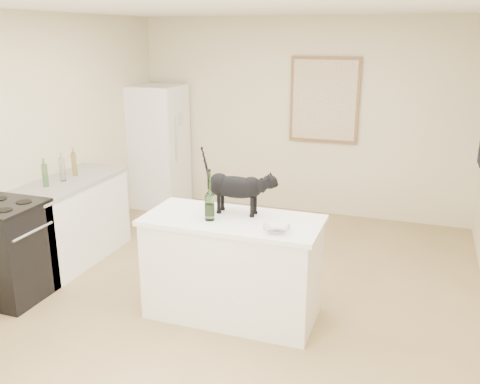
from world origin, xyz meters
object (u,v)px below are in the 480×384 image
object	(u,v)px
fridge	(158,147)
glass_bowl	(277,229)
stove	(9,253)
black_cat	(236,190)
wine_bottle	(209,198)

from	to	relation	value
fridge	glass_bowl	world-z (taller)	fridge
stove	glass_bowl	bearing A→B (deg)	4.87
stove	black_cat	distance (m)	2.20
stove	wine_bottle	distance (m)	2.01
stove	wine_bottle	bearing A→B (deg)	9.01
stove	glass_bowl	size ratio (longest dim) A/B	4.26
fridge	wine_bottle	xyz separation A→B (m)	(1.89, -2.65, 0.24)
stove	fridge	size ratio (longest dim) A/B	0.53
stove	glass_bowl	distance (m)	2.54
black_cat	glass_bowl	distance (m)	0.58
fridge	glass_bowl	size ratio (longest dim) A/B	8.04
black_cat	glass_bowl	xyz separation A→B (m)	(0.45, -0.31, -0.18)
black_cat	fridge	bearing A→B (deg)	129.76
black_cat	wine_bottle	bearing A→B (deg)	-123.48
wine_bottle	glass_bowl	size ratio (longest dim) A/B	1.80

